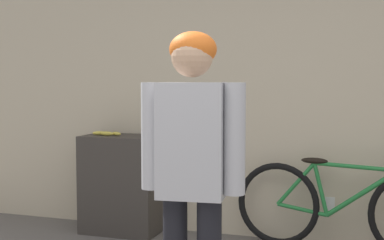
% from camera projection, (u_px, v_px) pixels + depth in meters
% --- Properties ---
extents(wall_back, '(8.00, 0.07, 2.60)m').
position_uv_depth(wall_back, '(268.00, 93.00, 4.72)').
color(wall_back, beige).
rests_on(wall_back, ground_plane).
extents(side_shelf, '(0.71, 0.42, 0.90)m').
position_uv_depth(side_shelf, '(122.00, 184.00, 4.95)').
color(side_shelf, '#38332D').
rests_on(side_shelf, ground_plane).
extents(person, '(0.57, 0.27, 1.66)m').
position_uv_depth(person, '(192.00, 157.00, 2.78)').
color(person, black).
rests_on(person, ground_plane).
extents(bicycle, '(1.79, 0.46, 0.78)m').
position_uv_depth(bicycle, '(343.00, 208.00, 4.34)').
color(bicycle, black).
rests_on(bicycle, ground_plane).
extents(banana, '(0.31, 0.09, 0.04)m').
position_uv_depth(banana, '(107.00, 133.00, 4.92)').
color(banana, '#EAD64C').
rests_on(banana, side_shelf).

